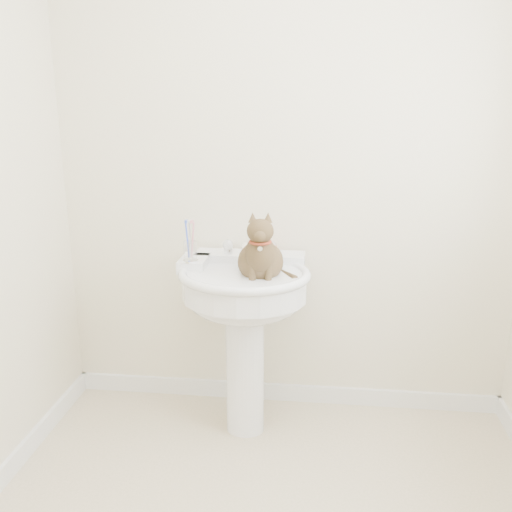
% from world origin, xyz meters
% --- Properties ---
extents(wall_back, '(2.20, 0.00, 2.50)m').
position_xyz_m(wall_back, '(0.00, 1.10, 1.25)').
color(wall_back, beige).
rests_on(wall_back, ground).
extents(wall_front, '(2.20, 0.00, 2.50)m').
position_xyz_m(wall_front, '(0.00, -1.10, 1.25)').
color(wall_front, beige).
rests_on(wall_front, ground).
extents(baseboard_back, '(2.20, 0.02, 0.09)m').
position_xyz_m(baseboard_back, '(0.00, 1.09, 0.04)').
color(baseboard_back, white).
rests_on(baseboard_back, floor).
extents(pedestal_sink, '(0.60, 0.59, 0.83)m').
position_xyz_m(pedestal_sink, '(-0.16, 0.81, 0.65)').
color(pedestal_sink, white).
rests_on(pedestal_sink, floor).
extents(faucet, '(0.28, 0.12, 0.14)m').
position_xyz_m(faucet, '(-0.16, 0.96, 0.87)').
color(faucet, silver).
rests_on(faucet, pedestal_sink).
extents(soap_bar, '(0.10, 0.08, 0.03)m').
position_xyz_m(soap_bar, '(-0.09, 1.04, 0.84)').
color(soap_bar, '#E25A1E').
rests_on(soap_bar, pedestal_sink).
extents(toothbrush_cup, '(0.07, 0.07, 0.19)m').
position_xyz_m(toothbrush_cup, '(-0.41, 0.82, 0.88)').
color(toothbrush_cup, silver).
rests_on(toothbrush_cup, pedestal_sink).
extents(cat, '(0.22, 0.28, 0.41)m').
position_xyz_m(cat, '(-0.09, 0.78, 0.87)').
color(cat, brown).
rests_on(cat, pedestal_sink).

